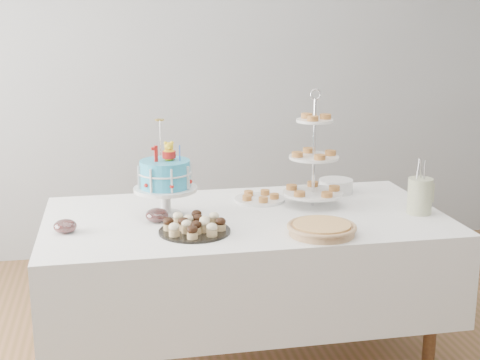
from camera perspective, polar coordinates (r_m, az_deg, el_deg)
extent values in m
cube|color=gray|center=(4.79, -3.65, 9.56)|extent=(5.00, 0.04, 2.70)
cube|color=silver|center=(3.31, 0.44, -6.74)|extent=(1.92, 1.02, 0.45)
cylinder|color=brown|center=(3.01, -14.03, -13.80)|extent=(0.06, 0.06, 0.67)
cylinder|color=brown|center=(3.33, 16.01, -11.12)|extent=(0.06, 0.06, 0.67)
cylinder|color=brown|center=(3.68, -13.51, -8.48)|extent=(0.06, 0.06, 0.67)
cylinder|color=brown|center=(3.95, 11.17, -6.79)|extent=(0.06, 0.06, 0.67)
cylinder|color=#2EA2CB|center=(3.19, -6.41, 0.52)|extent=(0.24, 0.24, 0.13)
torus|color=silver|center=(3.19, -6.41, 0.64)|extent=(0.25, 0.25, 0.01)
cube|color=red|center=(3.15, -7.18, 2.24)|extent=(0.02, 0.02, 0.08)
cylinder|color=blue|center=(3.15, -5.17, 2.31)|extent=(0.01, 0.01, 0.08)
cylinder|color=silver|center=(3.19, -6.82, 3.39)|extent=(0.00, 0.00, 0.18)
cylinder|color=gold|center=(3.17, -6.87, 5.12)|extent=(0.05, 0.05, 0.01)
cylinder|color=black|center=(2.99, -3.89, -4.38)|extent=(0.32, 0.32, 0.01)
ellipsoid|color=black|center=(2.97, -5.10, -3.60)|extent=(0.05, 0.05, 0.04)
ellipsoid|color=beige|center=(2.99, -2.71, -3.47)|extent=(0.05, 0.05, 0.04)
cylinder|color=tan|center=(2.98, 6.98, -4.30)|extent=(0.29, 0.29, 0.04)
cylinder|color=#C0854A|center=(2.97, 6.99, -3.89)|extent=(0.26, 0.26, 0.02)
torus|color=tan|center=(2.97, 6.99, -3.97)|extent=(0.31, 0.31, 0.02)
cylinder|color=silver|center=(3.36, 6.33, 2.31)|extent=(0.02, 0.02, 0.54)
cylinder|color=white|center=(3.40, 6.24, -1.10)|extent=(0.30, 0.30, 0.01)
cylinder|color=white|center=(3.36, 6.32, 1.94)|extent=(0.25, 0.25, 0.01)
cylinder|color=white|center=(3.33, 6.41, 5.06)|extent=(0.19, 0.19, 0.01)
torus|color=silver|center=(3.31, 6.47, 7.26)|extent=(0.06, 0.01, 0.06)
cylinder|color=white|center=(3.68, 8.18, -0.51)|extent=(0.18, 0.18, 0.07)
cylinder|color=white|center=(3.49, 1.69, -1.67)|extent=(0.26, 0.26, 0.01)
ellipsoid|color=silver|center=(3.08, -14.69, -3.84)|extent=(0.10, 0.10, 0.06)
cylinder|color=#5A0B07|center=(3.08, -14.69, -3.93)|extent=(0.07, 0.07, 0.03)
ellipsoid|color=silver|center=(3.15, -7.09, -3.00)|extent=(0.11, 0.11, 0.07)
cylinder|color=#5A0B07|center=(3.15, -7.09, -3.09)|extent=(0.08, 0.08, 0.03)
cylinder|color=beige|center=(3.36, 15.10, -1.32)|extent=(0.12, 0.12, 0.18)
cylinder|color=beige|center=(3.37, 16.14, -1.08)|extent=(0.01, 0.01, 0.09)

